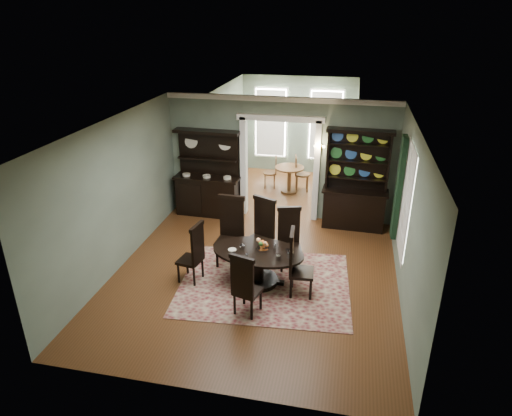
{
  "coord_description": "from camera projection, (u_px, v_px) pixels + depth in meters",
  "views": [
    {
      "loc": [
        1.63,
        -7.49,
        4.85
      ],
      "look_at": [
        -0.08,
        0.6,
        1.22
      ],
      "focal_mm": 32.0,
      "sensor_mm": 36.0,
      "label": 1
    }
  ],
  "objects": [
    {
      "name": "dining_table",
      "position": [
        258.0,
        261.0,
        8.6
      ],
      "size": [
        1.87,
        1.8,
        0.69
      ],
      "rotation": [
        0.0,
        0.0,
        -0.12
      ],
      "color": "black",
      "rests_on": "rug"
    },
    {
      "name": "chair_end_left",
      "position": [
        194.0,
        252.0,
        8.59
      ],
      "size": [
        0.5,
        0.52,
        1.22
      ],
      "rotation": [
        0.0,
        0.0,
        1.4
      ],
      "color": "black",
      "rests_on": "rug"
    },
    {
      "name": "parlor_chair_left",
      "position": [
        272.0,
        171.0,
        13.27
      ],
      "size": [
        0.41,
        0.4,
        0.92
      ],
      "rotation": [
        0.0,
        0.0,
        1.76
      ],
      "color": "#553418",
      "rests_on": "parlor_floor"
    },
    {
      "name": "parlor_table",
      "position": [
        289.0,
        176.0,
        12.89
      ],
      "size": [
        0.82,
        0.82,
        0.76
      ],
      "color": "#553418",
      "rests_on": "parlor_floor"
    },
    {
      "name": "centerpiece",
      "position": [
        263.0,
        247.0,
        8.53
      ],
      "size": [
        1.2,
        0.77,
        0.2
      ],
      "color": "silver",
      "rests_on": "dining_table"
    },
    {
      "name": "welsh_dresser",
      "position": [
        355.0,
        193.0,
        10.73
      ],
      "size": [
        1.54,
        0.61,
        2.37
      ],
      "rotation": [
        0.0,
        0.0,
        -0.04
      ],
      "color": "black",
      "rests_on": "floor"
    },
    {
      "name": "chair_near",
      "position": [
        245.0,
        284.0,
        7.61
      ],
      "size": [
        0.54,
        0.52,
        1.2
      ],
      "rotation": [
        0.0,
        0.0,
        -0.28
      ],
      "color": "black",
      "rests_on": "rug"
    },
    {
      "name": "chair_far_right",
      "position": [
        289.0,
        236.0,
        9.14
      ],
      "size": [
        0.57,
        0.55,
        1.26
      ],
      "rotation": [
        0.0,
        0.0,
        3.42
      ],
      "color": "black",
      "rests_on": "rug"
    },
    {
      "name": "chair_far_mid",
      "position": [
        262.0,
        229.0,
        9.29
      ],
      "size": [
        0.67,
        0.66,
        1.39
      ],
      "rotation": [
        0.0,
        0.0,
        2.71
      ],
      "color": "black",
      "rests_on": "rug"
    },
    {
      "name": "parlor_chair_right",
      "position": [
        300.0,
        172.0,
        13.0
      ],
      "size": [
        0.46,
        0.45,
        1.03
      ],
      "rotation": [
        0.0,
        0.0,
        -1.39
      ],
      "color": "#553418",
      "rests_on": "parlor_floor"
    },
    {
      "name": "doorway_trim",
      "position": [
        280.0,
        154.0,
        11.0
      ],
      "size": [
        2.08,
        0.25,
        2.57
      ],
      "color": "white",
      "rests_on": "floor"
    },
    {
      "name": "rug",
      "position": [
        265.0,
        284.0,
        8.74
      ],
      "size": [
        3.38,
        2.83,
        0.01
      ],
      "primitive_type": "cube",
      "rotation": [
        0.0,
        0.0,
        0.08
      ],
      "color": "maroon",
      "rests_on": "floor"
    },
    {
      "name": "wall_sconce",
      "position": [
        320.0,
        147.0,
        10.58
      ],
      "size": [
        0.27,
        0.21,
        0.21
      ],
      "color": "gold",
      "rests_on": "back_wall_right"
    },
    {
      "name": "right_window",
      "position": [
        403.0,
        195.0,
        8.65
      ],
      "size": [
        0.15,
        1.47,
        2.12
      ],
      "color": "white",
      "rests_on": "wall_right"
    },
    {
      "name": "sideboard",
      "position": [
        208.0,
        186.0,
        11.46
      ],
      "size": [
        1.65,
        0.62,
        2.16
      ],
      "rotation": [
        0.0,
        0.0,
        -0.03
      ],
      "color": "black",
      "rests_on": "floor"
    },
    {
      "name": "chair_far_left",
      "position": [
        231.0,
        228.0,
        9.24
      ],
      "size": [
        0.56,
        0.52,
        1.44
      ],
      "rotation": [
        0.0,
        0.0,
        3.1
      ],
      "color": "black",
      "rests_on": "rug"
    },
    {
      "name": "room",
      "position": [
        254.0,
        202.0,
        8.37
      ],
      "size": [
        5.51,
        6.01,
        3.01
      ],
      "color": "#5B3017",
      "rests_on": "ground"
    },
    {
      "name": "chair_end_right",
      "position": [
        296.0,
        262.0,
        8.19
      ],
      "size": [
        0.48,
        0.5,
        1.28
      ],
      "rotation": [
        0.0,
        0.0,
        -1.5
      ],
      "color": "black",
      "rests_on": "rug"
    },
    {
      "name": "parlor",
      "position": [
        294.0,
        132.0,
        13.31
      ],
      "size": [
        3.51,
        3.5,
        3.01
      ],
      "color": "#5B3017",
      "rests_on": "ground"
    }
  ]
}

